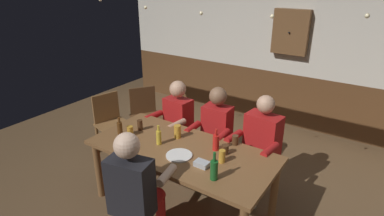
{
  "coord_description": "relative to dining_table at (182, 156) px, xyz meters",
  "views": [
    {
      "loc": [
        1.71,
        -2.47,
        2.45
      ],
      "look_at": [
        0.0,
        0.08,
        1.15
      ],
      "focal_mm": 29.49,
      "sensor_mm": 36.0,
      "label": 1
    }
  ],
  "objects": [
    {
      "name": "ground_plane",
      "position": [
        0.0,
        0.12,
        -0.66
      ],
      "size": [
        7.43,
        7.43,
        0.0
      ],
      "primitive_type": "plane",
      "color": "brown"
    },
    {
      "name": "back_wall_upper",
      "position": [
        0.0,
        2.84,
        1.03
      ],
      "size": [
        6.19,
        0.12,
        1.54
      ],
      "primitive_type": "cube",
      "color": "beige"
    },
    {
      "name": "back_wall_wainscot",
      "position": [
        0.0,
        2.84,
        -0.2
      ],
      "size": [
        6.19,
        0.12,
        0.92
      ],
      "primitive_type": "cube",
      "color": "brown",
      "rests_on": "ground_plane"
    },
    {
      "name": "dining_table",
      "position": [
        0.0,
        0.0,
        0.0
      ],
      "size": [
        2.0,
        0.93,
        0.75
      ],
      "color": "brown",
      "rests_on": "ground_plane"
    },
    {
      "name": "person_0",
      "position": [
        -0.61,
        0.69,
        0.0
      ],
      "size": [
        0.53,
        0.56,
        1.19
      ],
      "rotation": [
        0.0,
        0.0,
        3.03
      ],
      "color": "#AD1919",
      "rests_on": "ground_plane"
    },
    {
      "name": "person_1",
      "position": [
        0.0,
        0.68,
        0.01
      ],
      "size": [
        0.5,
        0.55,
        1.22
      ],
      "rotation": [
        0.0,
        0.0,
        3.18
      ],
      "color": "#AD1919",
      "rests_on": "ground_plane"
    },
    {
      "name": "person_2",
      "position": [
        0.59,
        0.7,
        0.03
      ],
      "size": [
        0.56,
        0.56,
        1.24
      ],
      "rotation": [
        0.0,
        0.0,
        3.02
      ],
      "color": "#AD1919",
      "rests_on": "ground_plane"
    },
    {
      "name": "person_3",
      "position": [
        -0.01,
        -0.7,
        0.04
      ],
      "size": [
        0.58,
        0.58,
        1.26
      ],
      "rotation": [
        0.0,
        0.0,
        0.19
      ],
      "color": "black",
      "rests_on": "ground_plane"
    },
    {
      "name": "chair_empty_near_left",
      "position": [
        -1.34,
        0.91,
        -0.18
      ],
      "size": [
        0.61,
        0.61,
        0.88
      ],
      "rotation": [
        0.0,
        0.0,
        -2.17
      ],
      "color": "brown",
      "rests_on": "ground_plane"
    },
    {
      "name": "chair_empty_far_end",
      "position": [
        -1.58,
        0.44,
        -0.18
      ],
      "size": [
        0.54,
        0.54,
        0.88
      ],
      "rotation": [
        0.0,
        0.0,
        -1.84
      ],
      "color": "brown",
      "rests_on": "ground_plane"
    },
    {
      "name": "condiment_caddy",
      "position": [
        0.36,
        -0.16,
        0.12
      ],
      "size": [
        0.14,
        0.1,
        0.05
      ],
      "primitive_type": "cube",
      "color": "#B2B7BC",
      "rests_on": "dining_table"
    },
    {
      "name": "plate_0",
      "position": [
        0.07,
        -0.13,
        0.1
      ],
      "size": [
        0.27,
        0.27,
        0.01
      ],
      "primitive_type": "cylinder",
      "color": "white",
      "rests_on": "dining_table"
    },
    {
      "name": "bottle_0",
      "position": [
        0.31,
        0.19,
        0.18
      ],
      "size": [
        0.07,
        0.07,
        0.24
      ],
      "color": "red",
      "rests_on": "dining_table"
    },
    {
      "name": "bottle_1",
      "position": [
        -0.73,
        -0.16,
        0.19
      ],
      "size": [
        0.06,
        0.06,
        0.24
      ],
      "color": "#593314",
      "rests_on": "dining_table"
    },
    {
      "name": "bottle_2",
      "position": [
        -0.26,
        -0.05,
        0.18
      ],
      "size": [
        0.06,
        0.06,
        0.22
      ],
      "color": "gold",
      "rests_on": "dining_table"
    },
    {
      "name": "bottle_3",
      "position": [
        0.56,
        -0.27,
        0.2
      ],
      "size": [
        0.07,
        0.07,
        0.28
      ],
      "color": "#195923",
      "rests_on": "dining_table"
    },
    {
      "name": "pint_glass_0",
      "position": [
        -0.66,
        -0.08,
        0.15
      ],
      "size": [
        0.07,
        0.07,
        0.11
      ],
      "primitive_type": "cylinder",
      "color": "gold",
      "rests_on": "dining_table"
    },
    {
      "name": "pint_glass_1",
      "position": [
        -0.66,
        0.09,
        0.16
      ],
      "size": [
        0.06,
        0.06,
        0.13
      ],
      "primitive_type": "cylinder",
      "color": "#4C2D19",
      "rests_on": "dining_table"
    },
    {
      "name": "pint_glass_2",
      "position": [
        0.48,
        0.01,
        0.16
      ],
      "size": [
        0.06,
        0.06,
        0.13
      ],
      "primitive_type": "cylinder",
      "color": "gold",
      "rests_on": "dining_table"
    },
    {
      "name": "pint_glass_3",
      "position": [
        0.43,
        0.4,
        0.15
      ],
      "size": [
        0.07,
        0.07,
        0.11
      ],
      "primitive_type": "cylinder",
      "color": "#4C2D19",
      "rests_on": "dining_table"
    },
    {
      "name": "pint_glass_4",
      "position": [
        -0.18,
        0.18,
        0.17
      ],
      "size": [
        0.08,
        0.08,
        0.15
      ],
      "primitive_type": "cylinder",
      "color": "gold",
      "rests_on": "dining_table"
    },
    {
      "name": "pint_glass_5",
      "position": [
        0.43,
        0.16,
        0.14
      ],
      "size": [
        0.07,
        0.07,
        0.1
      ],
      "primitive_type": "cylinder",
      "color": "#4C2D19",
      "rests_on": "dining_table"
    },
    {
      "name": "wall_dart_cabinet",
      "position": [
        0.19,
        2.71,
        0.96
      ],
      "size": [
        0.56,
        0.15,
        0.7
      ],
      "color": "brown"
    },
    {
      "name": "string_lights",
      "position": [
        -0.0,
        0.36,
        1.51
      ],
      "size": [
        4.37,
        0.04,
        0.19
      ],
      "color": "#F9EAB2"
    }
  ]
}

